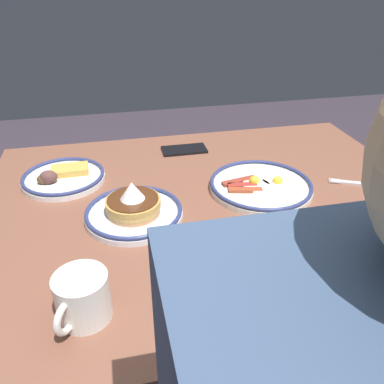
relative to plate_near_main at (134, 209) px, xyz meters
name	(u,v)px	position (x,y,z in m)	size (l,w,h in m)	color
ground_plane	(207,382)	(-0.20, -0.03, -0.78)	(6.00, 6.00, 0.00)	#362D37
dining_table	(212,229)	(-0.20, -0.03, -0.11)	(1.18, 0.93, 0.75)	brown
plate_near_main	(134,209)	(0.00, 0.00, 0.00)	(0.23, 0.23, 0.10)	white
plate_far_companion	(63,177)	(0.18, -0.22, -0.01)	(0.23, 0.23, 0.05)	white
plate_far_side	(261,185)	(-0.35, -0.06, -0.01)	(0.28, 0.28, 0.04)	silver
coffee_mug	(82,297)	(0.11, 0.29, 0.02)	(0.09, 0.11, 0.09)	white
cell_phone	(184,150)	(-0.19, -0.35, -0.02)	(0.14, 0.07, 0.01)	black
paper_napkin	(292,291)	(-0.27, 0.31, -0.02)	(0.15, 0.14, 0.00)	white
fork_near	(367,184)	(-0.64, -0.02, -0.02)	(0.19, 0.10, 0.01)	silver
butter_knife	(207,266)	(-0.13, 0.21, -0.02)	(0.22, 0.08, 0.01)	silver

